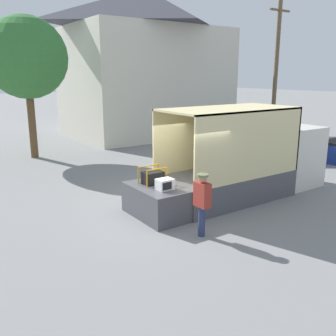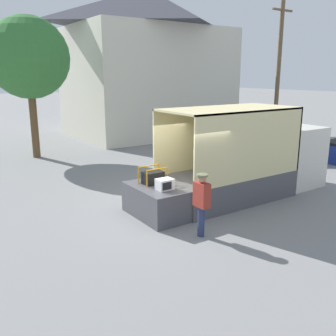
{
  "view_description": "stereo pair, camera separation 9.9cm",
  "coord_description": "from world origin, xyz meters",
  "px_view_note": "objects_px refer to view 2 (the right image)",
  "views": [
    {
      "loc": [
        -6.11,
        -8.69,
        4.03
      ],
      "look_at": [
        -0.28,
        -0.2,
        1.45
      ],
      "focal_mm": 40.0,
      "sensor_mm": 36.0,
      "label": 1
    },
    {
      "loc": [
        -6.03,
        -8.74,
        4.03
      ],
      "look_at": [
        -0.28,
        -0.2,
        1.45
      ],
      "focal_mm": 40.0,
      "sensor_mm": 36.0,
      "label": 2
    }
  ],
  "objects_px": {
    "portable_generator": "(154,177)",
    "utility_pole": "(279,67)",
    "box_truck": "(257,167)",
    "microwave": "(165,184)",
    "street_tree": "(28,58)",
    "worker_person": "(202,199)"
  },
  "relations": [
    {
      "from": "box_truck",
      "to": "utility_pole",
      "type": "distance_m",
      "value": 14.28
    },
    {
      "from": "microwave",
      "to": "worker_person",
      "type": "height_order",
      "value": "worker_person"
    },
    {
      "from": "portable_generator",
      "to": "utility_pole",
      "type": "bearing_deg",
      "value": 28.81
    },
    {
      "from": "portable_generator",
      "to": "street_tree",
      "type": "relative_size",
      "value": 0.11
    },
    {
      "from": "box_truck",
      "to": "microwave",
      "type": "distance_m",
      "value": 4.11
    },
    {
      "from": "box_truck",
      "to": "street_tree",
      "type": "distance_m",
      "value": 11.89
    },
    {
      "from": "portable_generator",
      "to": "worker_person",
      "type": "distance_m",
      "value": 2.14
    },
    {
      "from": "microwave",
      "to": "street_tree",
      "type": "xyz_separation_m",
      "value": [
        -0.73,
        10.55,
        3.73
      ]
    },
    {
      "from": "box_truck",
      "to": "portable_generator",
      "type": "distance_m",
      "value": 4.04
    },
    {
      "from": "utility_pole",
      "to": "street_tree",
      "type": "height_order",
      "value": "utility_pole"
    },
    {
      "from": "box_truck",
      "to": "utility_pole",
      "type": "xyz_separation_m",
      "value": [
        10.9,
        8.51,
        3.56
      ]
    },
    {
      "from": "worker_person",
      "to": "street_tree",
      "type": "distance_m",
      "value": 12.61
    },
    {
      "from": "box_truck",
      "to": "utility_pole",
      "type": "bearing_deg",
      "value": 37.99
    },
    {
      "from": "microwave",
      "to": "utility_pole",
      "type": "xyz_separation_m",
      "value": [
        14.99,
        8.9,
        3.43
      ]
    },
    {
      "from": "microwave",
      "to": "worker_person",
      "type": "bearing_deg",
      "value": -83.85
    },
    {
      "from": "box_truck",
      "to": "street_tree",
      "type": "height_order",
      "value": "street_tree"
    },
    {
      "from": "box_truck",
      "to": "microwave",
      "type": "bearing_deg",
      "value": -174.54
    },
    {
      "from": "worker_person",
      "to": "utility_pole",
      "type": "distance_m",
      "value": 18.42
    },
    {
      "from": "box_truck",
      "to": "microwave",
      "type": "xyz_separation_m",
      "value": [
        -4.09,
        -0.39,
        0.13
      ]
    },
    {
      "from": "utility_pole",
      "to": "box_truck",
      "type": "bearing_deg",
      "value": -142.01
    },
    {
      "from": "worker_person",
      "to": "street_tree",
      "type": "height_order",
      "value": "street_tree"
    },
    {
      "from": "portable_generator",
      "to": "worker_person",
      "type": "relative_size",
      "value": 0.45
    }
  ]
}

